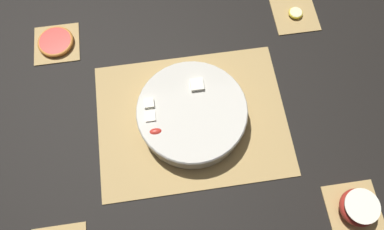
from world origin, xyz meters
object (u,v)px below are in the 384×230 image
banana_coin_single (296,13)px  grapefruit_slice (56,42)px  fruit_salad_bowl (192,113)px  apple_half (359,207)px

banana_coin_single → grapefruit_slice: 0.66m
fruit_salad_bowl → banana_coin_single: (0.33, 0.27, -0.03)m
fruit_salad_bowl → grapefruit_slice: fruit_salad_bowl is taller
apple_half → grapefruit_slice: 0.85m
banana_coin_single → grapefruit_slice: (-0.66, -0.00, 0.00)m
grapefruit_slice → fruit_salad_bowl: bearing=-39.2°
grapefruit_slice → apple_half: bearing=-39.2°
fruit_salad_bowl → apple_half: bearing=-39.2°
apple_half → grapefruit_slice: (-0.66, 0.54, -0.02)m
apple_half → banana_coin_single: bearing=90.0°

